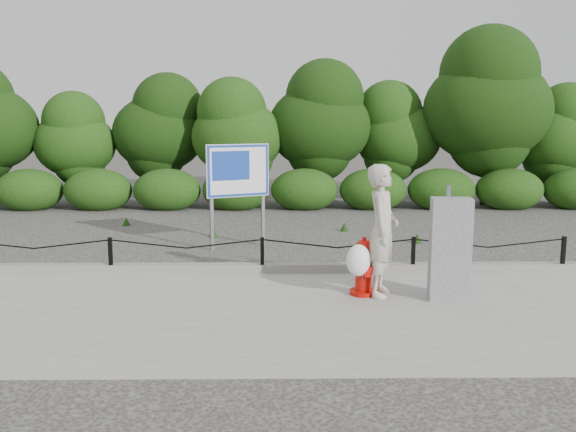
# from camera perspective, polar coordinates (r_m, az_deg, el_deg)

# --- Properties ---
(ground) EXTENTS (90.00, 90.00, 0.00)m
(ground) POSITION_cam_1_polar(r_m,az_deg,el_deg) (10.17, -2.41, -5.75)
(ground) COLOR #2D2B28
(ground) RESTS_ON ground
(sidewalk) EXTENTS (14.00, 4.00, 0.08)m
(sidewalk) POSITION_cam_1_polar(r_m,az_deg,el_deg) (8.24, -2.83, -9.05)
(sidewalk) COLOR gray
(sidewalk) RESTS_ON ground
(curb) EXTENTS (14.00, 0.22, 0.14)m
(curb) POSITION_cam_1_polar(r_m,az_deg,el_deg) (10.18, -2.41, -4.87)
(curb) COLOR slate
(curb) RESTS_ON sidewalk
(chain_barrier) EXTENTS (10.06, 0.06, 0.60)m
(chain_barrier) POSITION_cam_1_polar(r_m,az_deg,el_deg) (10.06, -2.43, -3.24)
(chain_barrier) COLOR black
(chain_barrier) RESTS_ON sidewalk
(treeline) EXTENTS (20.19, 3.71, 5.20)m
(treeline) POSITION_cam_1_polar(r_m,az_deg,el_deg) (18.72, 1.34, 8.89)
(treeline) COLOR black
(treeline) RESTS_ON ground
(fire_hydrant) EXTENTS (0.45, 0.47, 0.85)m
(fire_hydrant) POSITION_cam_1_polar(r_m,az_deg,el_deg) (8.89, 7.11, -4.79)
(fire_hydrant) COLOR #B90D06
(fire_hydrant) RESTS_ON sidewalk
(pedestrian) EXTENTS (0.84, 0.79, 1.90)m
(pedestrian) POSITION_cam_1_polar(r_m,az_deg,el_deg) (8.77, 8.66, -1.53)
(pedestrian) COLOR #B5AC9B
(pedestrian) RESTS_ON sidewalk
(utility_cabinet) EXTENTS (0.58, 0.42, 1.60)m
(utility_cabinet) POSITION_cam_1_polar(r_m,az_deg,el_deg) (8.81, 14.91, -3.01)
(utility_cabinet) COLOR #969699
(utility_cabinet) RESTS_ON sidewalk
(advertising_sign) EXTENTS (1.21, 0.61, 2.11)m
(advertising_sign) POSITION_cam_1_polar(r_m,az_deg,el_deg) (12.24, -4.73, 3.82)
(advertising_sign) COLOR slate
(advertising_sign) RESTS_ON ground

